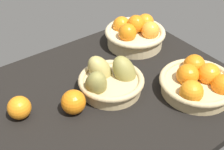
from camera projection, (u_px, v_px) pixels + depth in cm
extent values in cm
cube|color=black|center=(116.00, 93.00, 105.84)|extent=(84.00, 72.00, 3.00)
cylinder|color=#D3BC8C|center=(135.00, 38.00, 126.05)|extent=(22.19, 22.19, 5.92)
torus|color=#D3BC8C|center=(135.00, 32.00, 124.26)|extent=(24.38, 24.38, 2.18)
sphere|color=orange|center=(136.00, 24.00, 123.22)|extent=(7.17, 7.17, 7.17)
sphere|color=#F49E33|center=(150.00, 31.00, 121.19)|extent=(7.17, 7.17, 7.17)
sphere|color=orange|center=(122.00, 25.00, 126.21)|extent=(7.17, 7.17, 7.17)
sphere|color=orange|center=(127.00, 33.00, 119.59)|extent=(7.17, 7.17, 7.17)
sphere|color=orange|center=(145.00, 22.00, 127.95)|extent=(7.17, 7.17, 7.17)
cylinder|color=tan|center=(196.00, 87.00, 102.64)|extent=(23.08, 23.08, 4.47)
torus|color=tan|center=(198.00, 81.00, 101.28)|extent=(25.08, 25.08, 2.00)
sphere|color=orange|center=(209.00, 74.00, 100.98)|extent=(7.38, 7.38, 7.38)
sphere|color=orange|center=(223.00, 85.00, 97.79)|extent=(7.38, 7.38, 7.38)
sphere|color=orange|center=(188.00, 75.00, 100.64)|extent=(7.38, 7.38, 7.38)
sphere|color=orange|center=(191.00, 92.00, 94.69)|extent=(7.38, 7.38, 7.38)
sphere|color=orange|center=(194.00, 65.00, 105.16)|extent=(7.38, 7.38, 7.38)
cylinder|color=tan|center=(111.00, 85.00, 103.18)|extent=(19.87, 19.87, 4.52)
torus|color=tan|center=(111.00, 80.00, 101.81)|extent=(21.91, 21.91, 2.04)
ellipsoid|color=olive|center=(95.00, 84.00, 97.83)|extent=(10.04, 12.68, 13.59)
ellipsoid|color=tan|center=(100.00, 70.00, 103.85)|extent=(13.45, 11.64, 13.56)
ellipsoid|color=olive|center=(124.00, 71.00, 102.78)|extent=(11.74, 13.28, 13.05)
sphere|color=orange|center=(19.00, 108.00, 92.61)|extent=(7.16, 7.16, 7.16)
sphere|color=orange|center=(73.00, 102.00, 94.23)|extent=(7.68, 7.68, 7.68)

